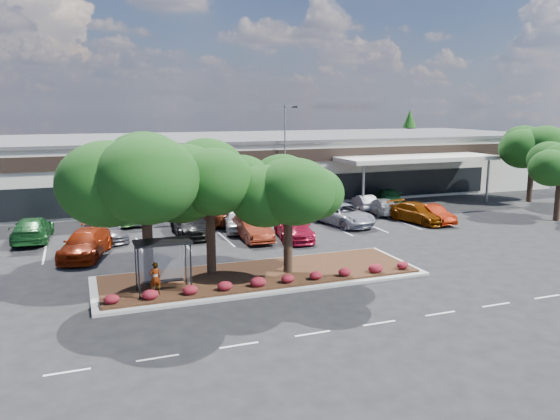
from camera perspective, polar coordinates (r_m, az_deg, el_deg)
name	(u,v)px	position (r m, az deg, el deg)	size (l,w,h in m)	color
ground	(324,296)	(27.74, 4.63, -8.97)	(160.00, 160.00, 0.00)	black
retail_store	(189,166)	(58.92, -9.44, 4.57)	(80.40, 25.20, 6.25)	silver
landscape_island	(261,275)	(30.51, -2.01, -6.84)	(18.00, 6.00, 0.26)	#ABABA5
lane_markings	(257,247)	(36.97, -2.45, -3.89)	(33.12, 20.06, 0.01)	silver
shrub_row	(274,280)	(28.51, -0.66, -7.30)	(17.00, 0.80, 0.50)	maroon
bus_shelter	(162,251)	(27.71, -12.21, -4.21)	(2.75, 1.55, 2.59)	black
island_tree_west	(146,209)	(28.74, -13.81, 0.14)	(7.20, 7.20, 7.89)	#0F3A0D
island_tree_mid	(210,207)	(30.06, -7.32, 0.27)	(6.60, 6.60, 7.32)	#0F3A0D
island_tree_east	(288,215)	(29.89, 0.85, -0.50)	(5.80, 5.80, 6.50)	#0F3A0D
tree_east_near	(560,182)	(50.50, 27.19, 2.63)	(5.60, 5.60, 6.51)	#0F3A0D
tree_east_far	(532,164)	(59.51, 24.83, 4.42)	(6.40, 6.40, 7.62)	#0F3A0D
conifer_north_east	(409,141)	(81.46, 13.30, 7.05)	(3.96, 3.96, 9.00)	#0F3A0D
person_waiting	(155,278)	(27.64, -12.92, -6.95)	(0.59, 0.39, 1.61)	#594C47
light_pole	(286,163)	(50.70, 0.60, 4.94)	(1.40, 0.82, 9.53)	#ABABA5
car_0	(86,244)	(36.56, -19.64, -3.34)	(2.35, 5.79, 1.68)	maroon
car_1	(106,231)	(40.45, -17.74, -2.14)	(1.89, 4.66, 1.35)	#504F56
car_2	(190,224)	(40.69, -9.34, -1.44)	(2.39, 5.89, 1.71)	black
car_3	(252,228)	(38.85, -2.91, -1.91)	(1.78, 5.10, 1.68)	maroon
car_4	(237,220)	(41.71, -4.51, -1.07)	(1.95, 4.85, 1.65)	silver
car_5	(293,228)	(39.12, 1.42, -1.84)	(2.29, 5.62, 1.63)	maroon
car_6	(343,215)	(43.98, 6.65, -0.48)	(2.77, 6.00, 1.67)	#9B9DA6
car_7	(433,214)	(46.16, 15.66, -0.41)	(1.55, 4.44, 1.46)	maroon
car_8	(418,213)	(46.01, 14.24, -0.30)	(2.21, 5.43, 1.58)	#753002
car_9	(33,229)	(42.18, -24.44, -1.85)	(2.37, 5.83, 1.69)	#164D1F
car_10	(117,216)	(45.57, -16.64, -0.61)	(2.03, 4.99, 1.45)	#25511F
car_11	(139,215)	(45.57, -14.53, -0.55)	(1.45, 4.16, 1.37)	#B0B4BD
car_12	(213,212)	(44.82, -7.06, -0.25)	(2.83, 6.13, 1.70)	maroon
car_13	(238,207)	(47.90, -4.40, 0.34)	(1.69, 4.19, 1.43)	#16521B
car_14	(304,205)	(48.28, 2.55, 0.57)	(1.73, 4.96, 1.64)	maroon
car_15	(382,206)	(48.98, 10.58, 0.39)	(1.95, 4.79, 1.39)	#B2B2B2
car_16	(365,202)	(50.99, 8.83, 0.83)	(1.43, 4.10, 1.35)	white
car_17	(388,195)	(54.99, 11.24, 1.50)	(1.96, 4.83, 1.40)	#195127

